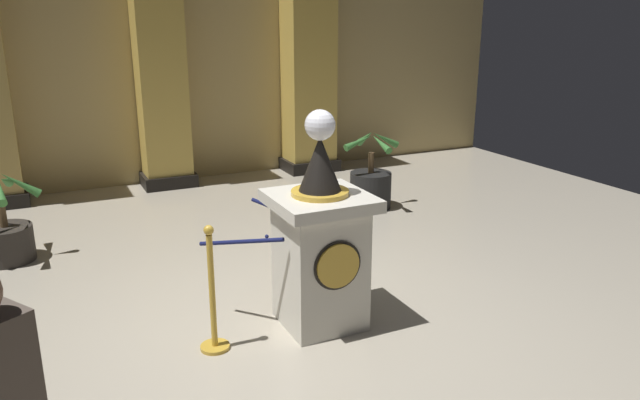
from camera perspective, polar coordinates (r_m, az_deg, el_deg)
ground_plane at (r=5.58m, az=-2.79°, el=-11.06°), size 12.77×12.77×0.00m
back_wall at (r=10.20m, az=-15.12°, el=11.74°), size 12.77×0.16×3.62m
pedestal_clock at (r=5.21m, az=0.02°, el=-4.23°), size 0.81×0.81×1.89m
stanchion_near at (r=6.33m, az=-0.94°, el=-3.87°), size 0.24×0.24×1.06m
stanchion_far at (r=5.03m, az=-9.98°, el=-9.80°), size 0.24×0.24×1.07m
velvet_rope at (r=5.50m, az=-5.02°, el=-2.55°), size 1.21×1.20×0.22m
column_right at (r=10.66m, az=-1.28°, el=12.03°), size 0.95×0.95×3.47m
column_centre_rear at (r=9.90m, az=-14.73°, el=11.14°), size 0.85×0.85×3.47m
potted_palm_left at (r=7.55m, az=-27.31°, el=-2.95°), size 0.81×0.87×1.04m
potted_palm_right at (r=8.63m, az=4.75°, el=1.38°), size 0.88×0.87×1.12m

